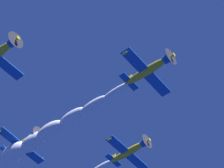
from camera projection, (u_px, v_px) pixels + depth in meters
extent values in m
ellipsoid|color=gold|center=(147.00, 71.00, 65.53)|extent=(7.24, 4.73, 1.61)
cylinder|color=#194CB2|center=(167.00, 59.00, 63.98)|extent=(1.56, 1.58, 1.33)
cone|color=yellow|center=(172.00, 56.00, 63.65)|extent=(1.01, 0.90, 0.64)
cylinder|color=#3F3F47|center=(171.00, 57.00, 63.73)|extent=(1.49, 2.42, 2.80)
cube|color=#194CB2|center=(146.00, 73.00, 65.50)|extent=(5.93, 9.12, 0.99)
ellipsoid|color=gold|center=(166.00, 90.00, 68.00)|extent=(1.05, 0.74, 0.35)
ellipsoid|color=gold|center=(125.00, 53.00, 62.99)|extent=(1.05, 0.74, 0.35)
cube|color=#194CB2|center=(129.00, 82.00, 67.05)|extent=(2.52, 3.48, 0.43)
cube|color=gold|center=(128.00, 79.00, 67.49)|extent=(1.26, 0.77, 1.32)
ellipsoid|color=#1E232D|center=(149.00, 67.00, 65.71)|extent=(1.93, 1.54, 0.87)
ellipsoid|color=gold|center=(128.00, 152.00, 78.87)|extent=(7.20, 4.71, 1.19)
cylinder|color=#194CB2|center=(144.00, 143.00, 77.46)|extent=(1.49, 1.58, 1.24)
cone|color=yellow|center=(148.00, 141.00, 77.16)|extent=(0.98, 0.90, 0.59)
cylinder|color=#3F3F47|center=(147.00, 141.00, 77.23)|extent=(1.34, 2.42, 2.73)
cube|color=#194CB2|center=(127.00, 153.00, 78.82)|extent=(5.93, 9.13, 0.63)
ellipsoid|color=gold|center=(144.00, 166.00, 81.24)|extent=(1.03, 0.74, 0.29)
ellipsoid|color=gold|center=(109.00, 140.00, 76.41)|extent=(1.03, 0.74, 0.29)
cube|color=#194CB2|center=(113.00, 160.00, 80.26)|extent=(2.52, 3.48, 0.28)
cube|color=gold|center=(113.00, 158.00, 80.72)|extent=(1.19, 0.77, 1.25)
ellipsoid|color=#1E232D|center=(130.00, 149.00, 79.08)|extent=(1.89, 1.54, 0.77)
cylinder|color=#194CB2|center=(13.00, 42.00, 62.56)|extent=(1.53, 1.55, 1.26)
cone|color=yellow|center=(17.00, 39.00, 62.23)|extent=(1.00, 0.88, 0.62)
cylinder|color=#3F3F47|center=(16.00, 40.00, 62.31)|extent=(1.43, 2.35, 2.64)
ellipsoid|color=gold|center=(20.00, 77.00, 66.38)|extent=(1.04, 0.73, 0.34)
ellipsoid|color=gold|center=(22.00, 144.00, 77.34)|extent=(7.23, 4.72, 1.44)
cylinder|color=#194CB2|center=(36.00, 135.00, 75.85)|extent=(1.53, 1.58, 1.30)
cone|color=yellow|center=(40.00, 133.00, 75.53)|extent=(1.00, 0.90, 0.62)
cylinder|color=#3F3F47|center=(39.00, 134.00, 75.61)|extent=(1.43, 2.42, 2.78)
cube|color=#194CB2|center=(21.00, 146.00, 77.31)|extent=(5.93, 9.12, 0.87)
ellipsoid|color=gold|center=(42.00, 159.00, 79.79)|extent=(1.04, 0.74, 0.32)
cube|color=#194CB2|center=(9.00, 152.00, 78.81)|extent=(2.52, 3.48, 0.38)
cube|color=gold|center=(9.00, 150.00, 79.26)|extent=(1.24, 0.77, 1.29)
ellipsoid|color=#1E232D|center=(24.00, 141.00, 77.54)|extent=(1.91, 1.54, 0.83)
ellipsoid|color=white|center=(114.00, 93.00, 68.38)|extent=(5.29, 3.52, 1.17)
ellipsoid|color=white|center=(93.00, 106.00, 69.85)|extent=(5.49, 3.86, 1.56)
ellipsoid|color=white|center=(72.00, 117.00, 71.79)|extent=(5.69, 4.21, 1.95)
ellipsoid|color=white|center=(50.00, 131.00, 73.29)|extent=(5.88, 4.56, 2.35)
ellipsoid|color=white|center=(34.00, 142.00, 75.32)|extent=(6.08, 4.91, 2.74)
ellipsoid|color=white|center=(15.00, 153.00, 76.92)|extent=(6.27, 5.26, 3.13)
ellipsoid|color=white|center=(101.00, 168.00, 81.48)|extent=(5.29, 3.52, 1.17)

